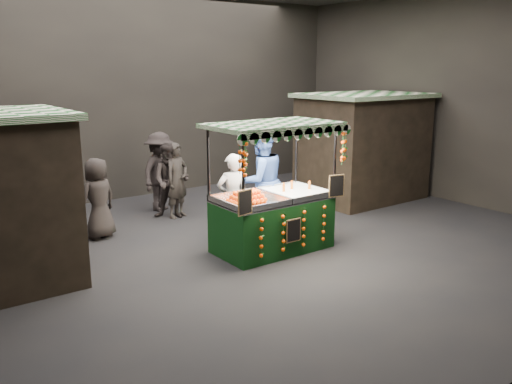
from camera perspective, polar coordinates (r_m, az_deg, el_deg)
ground at (r=9.67m, az=-0.23°, el=-6.09°), size 12.00×12.00×0.00m
market_hall at (r=9.12m, az=-0.25°, el=14.39°), size 12.10×10.10×5.05m
neighbour_stall_right at (r=13.32m, az=11.43°, el=4.87°), size 3.00×2.20×2.60m
juice_stall at (r=9.38m, az=1.94°, el=-2.15°), size 2.36×1.39×2.29m
vendor_grey at (r=9.80m, az=-2.54°, el=-0.69°), size 0.68×0.52×1.68m
vendor_blue at (r=10.24m, az=0.52°, el=1.17°), size 1.10×0.89×2.11m
shopper_0 at (r=11.56m, az=-8.53°, el=1.26°), size 0.70×0.57×1.65m
shopper_1 at (r=11.53m, az=-9.18°, el=1.19°), size 1.01×0.98×1.64m
shopper_2 at (r=11.95m, az=-22.85°, el=1.02°), size 1.09×0.61×1.76m
shopper_3 at (r=12.17m, az=-10.36°, el=2.18°), size 1.34×1.20×1.80m
shopper_4 at (r=10.48m, az=-16.70°, el=-0.67°), size 0.89×0.73×1.56m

